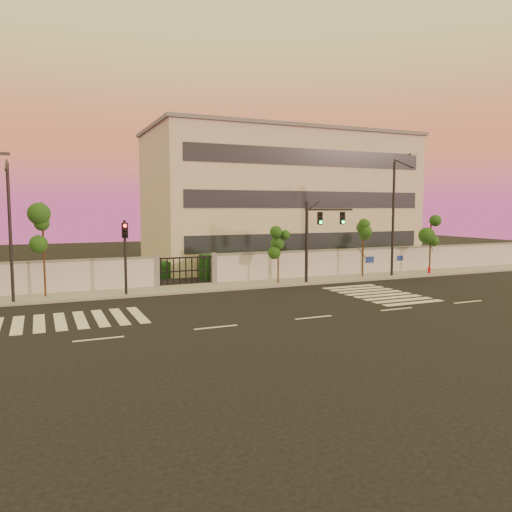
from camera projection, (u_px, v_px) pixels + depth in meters
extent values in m
plane|color=black|center=(314.00, 318.00, 24.13)|extent=(120.00, 120.00, 0.00)
cube|color=gray|center=(235.00, 285.00, 33.70)|extent=(60.00, 3.00, 0.15)
cube|color=silver|center=(394.00, 261.00, 40.76)|extent=(31.00, 0.30, 2.00)
cube|color=slate|center=(394.00, 248.00, 40.66)|extent=(31.00, 0.36, 0.12)
cube|color=slate|center=(156.00, 272.00, 32.98)|extent=(0.35, 0.35, 2.20)
cube|color=slate|center=(214.00, 269.00, 34.57)|extent=(0.35, 0.35, 2.20)
cube|color=black|center=(320.00, 262.00, 40.86)|extent=(20.00, 2.00, 1.80)
cube|color=black|center=(168.00, 269.00, 38.38)|extent=(6.00, 1.50, 1.20)
cube|color=beige|center=(279.00, 201.00, 47.21)|extent=(24.00, 12.00, 12.00)
cube|color=#262D38|center=(311.00, 241.00, 42.06)|extent=(22.00, 0.08, 1.40)
cube|color=#262D38|center=(311.00, 200.00, 41.72)|extent=(22.00, 0.08, 1.40)
cube|color=#262D38|center=(312.00, 157.00, 41.39)|extent=(22.00, 0.08, 1.40)
cube|color=slate|center=(280.00, 135.00, 46.63)|extent=(24.40, 12.40, 0.30)
cube|color=silver|center=(17.00, 325.00, 22.55)|extent=(0.50, 4.00, 0.02)
cube|color=silver|center=(39.00, 323.00, 22.91)|extent=(0.50, 4.00, 0.02)
cube|color=silver|center=(60.00, 321.00, 23.27)|extent=(0.50, 4.00, 0.02)
cube|color=silver|center=(80.00, 320.00, 23.63)|extent=(0.50, 4.00, 0.02)
cube|color=silver|center=(100.00, 318.00, 23.99)|extent=(0.50, 4.00, 0.02)
cube|color=silver|center=(119.00, 316.00, 24.35)|extent=(0.50, 4.00, 0.02)
cube|color=silver|center=(138.00, 315.00, 24.71)|extent=(0.50, 4.00, 0.02)
cube|color=silver|center=(414.00, 303.00, 27.83)|extent=(4.00, 0.50, 0.02)
cube|color=silver|center=(403.00, 300.00, 28.66)|extent=(4.00, 0.50, 0.02)
cube|color=silver|center=(393.00, 298.00, 29.48)|extent=(4.00, 0.50, 0.02)
cube|color=silver|center=(383.00, 295.00, 30.30)|extent=(4.00, 0.50, 0.02)
cube|color=silver|center=(374.00, 293.00, 31.12)|extent=(4.00, 0.50, 0.02)
cube|color=silver|center=(365.00, 291.00, 31.94)|extent=(4.00, 0.50, 0.02)
cube|color=silver|center=(357.00, 289.00, 32.76)|extent=(4.00, 0.50, 0.02)
cube|color=silver|center=(349.00, 287.00, 33.58)|extent=(4.00, 0.50, 0.02)
cube|color=silver|center=(99.00, 339.00, 20.14)|extent=(2.00, 0.15, 0.01)
cube|color=silver|center=(216.00, 327.00, 22.14)|extent=(2.00, 0.15, 0.01)
cube|color=silver|center=(314.00, 317.00, 24.13)|extent=(2.00, 0.15, 0.01)
cube|color=silver|center=(397.00, 309.00, 26.12)|extent=(2.00, 0.15, 0.01)
cube|color=silver|center=(468.00, 302.00, 28.12)|extent=(2.00, 0.15, 0.01)
cylinder|color=#382314|center=(44.00, 251.00, 28.86)|extent=(0.13, 0.13, 5.62)
sphere|color=#134314|center=(43.00, 222.00, 28.70)|extent=(1.18, 1.18, 1.18)
sphere|color=#134314|center=(50.00, 236.00, 29.12)|extent=(0.90, 0.90, 0.90)
sphere|color=#134314|center=(37.00, 232.00, 28.47)|extent=(0.86, 0.86, 0.86)
cylinder|color=#382314|center=(278.00, 256.00, 34.15)|extent=(0.11, 0.11, 4.00)
sphere|color=#134314|center=(278.00, 239.00, 34.03)|extent=(1.01, 1.01, 1.01)
sphere|color=#134314|center=(281.00, 247.00, 34.39)|extent=(0.77, 0.77, 0.77)
sphere|color=#134314|center=(276.00, 245.00, 33.84)|extent=(0.74, 0.74, 0.74)
cylinder|color=#382314|center=(363.00, 249.00, 37.32)|extent=(0.13, 0.13, 4.50)
sphere|color=#134314|center=(363.00, 231.00, 37.20)|extent=(1.17, 1.17, 1.17)
sphere|color=#134314|center=(366.00, 239.00, 37.60)|extent=(0.90, 0.90, 0.90)
sphere|color=#134314|center=(361.00, 237.00, 36.96)|extent=(0.85, 0.85, 0.85)
cylinder|color=#382314|center=(430.00, 246.00, 39.59)|extent=(0.13, 0.13, 4.57)
sphere|color=#134314|center=(431.00, 229.00, 39.46)|extent=(1.18, 1.18, 1.18)
sphere|color=#134314|center=(432.00, 237.00, 39.87)|extent=(0.90, 0.90, 0.90)
sphere|color=#134314|center=(429.00, 235.00, 39.23)|extent=(0.86, 0.86, 0.86)
cylinder|color=black|center=(307.00, 243.00, 34.48)|extent=(0.22, 0.22, 5.74)
cylinder|color=black|center=(329.00, 210.00, 34.96)|extent=(3.49, 0.79, 0.15)
cube|color=black|center=(320.00, 218.00, 34.68)|extent=(0.32, 0.17, 0.83)
sphere|color=#0CF259|center=(321.00, 222.00, 34.60)|extent=(0.19, 0.19, 0.19)
cube|color=black|center=(342.00, 218.00, 35.42)|extent=(0.32, 0.17, 0.83)
sphere|color=#0CF259|center=(343.00, 222.00, 35.34)|extent=(0.19, 0.19, 0.19)
cylinder|color=black|center=(125.00, 259.00, 29.63)|extent=(0.16, 0.16, 4.58)
cube|color=black|center=(125.00, 230.00, 29.42)|extent=(0.36, 0.18, 0.92)
sphere|color=red|center=(125.00, 226.00, 29.29)|extent=(0.20, 0.20, 0.20)
cylinder|color=black|center=(10.00, 234.00, 27.08)|extent=(0.17, 0.17, 7.72)
cylinder|color=black|center=(6.00, 165.00, 25.94)|extent=(0.10, 1.85, 0.75)
cube|color=#3F3F44|center=(5.00, 154.00, 25.10)|extent=(0.48, 0.24, 0.14)
cylinder|color=black|center=(393.00, 220.00, 37.78)|extent=(0.20, 0.20, 8.76)
cylinder|color=black|center=(403.00, 164.00, 36.49)|extent=(0.11, 2.09, 0.85)
cube|color=#3F3F44|center=(413.00, 155.00, 35.54)|extent=(0.55, 0.27, 0.16)
cylinder|color=red|center=(429.00, 272.00, 39.51)|extent=(0.21, 0.21, 0.47)
cylinder|color=red|center=(429.00, 268.00, 39.48)|extent=(0.26, 0.26, 0.09)
sphere|color=red|center=(429.00, 267.00, 39.47)|extent=(0.17, 0.17, 0.17)
cylinder|color=red|center=(429.00, 271.00, 39.50)|extent=(0.27, 0.12, 0.09)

